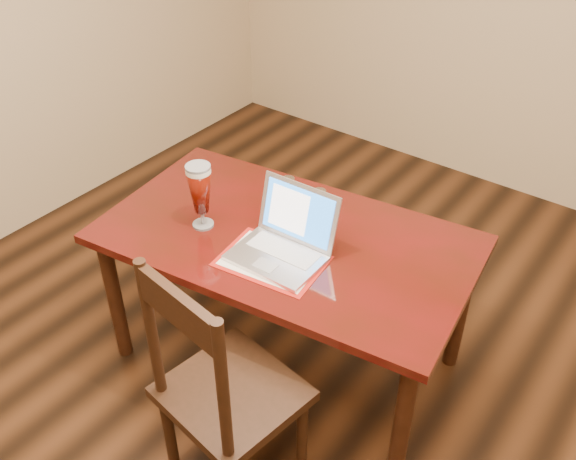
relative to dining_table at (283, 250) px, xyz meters
The scene contains 4 objects.
ground 0.81m from the dining_table, 50.40° to the right, with size 5.00×5.00×0.00m, color black.
room_shell 1.20m from the dining_table, 50.40° to the right, with size 4.51×5.01×2.71m.
dining_table is the anchor object (origin of this frame).
dining_chair 0.70m from the dining_table, 71.18° to the right, with size 0.52×0.50×1.09m.
Camera 1 is at (1.01, -1.35, 2.34)m, focal length 40.00 mm.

